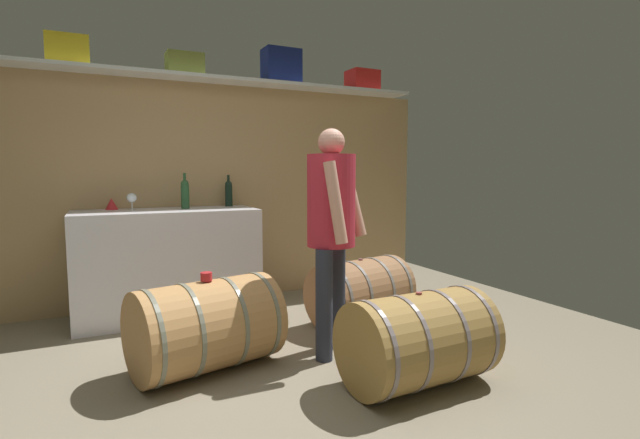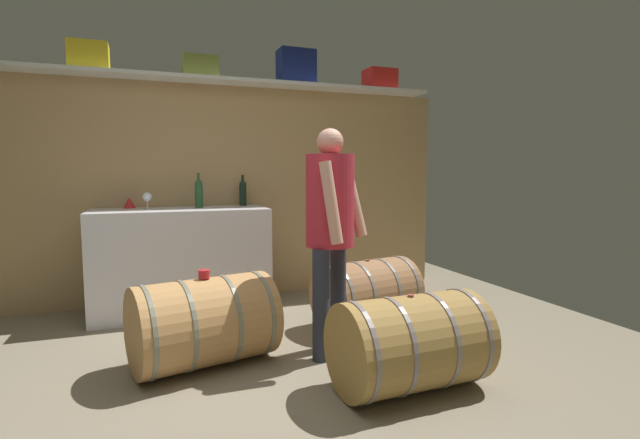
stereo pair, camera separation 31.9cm
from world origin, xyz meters
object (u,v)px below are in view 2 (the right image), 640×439
at_px(toolcase_yellow, 89,57).
at_px(wine_barrel_far, 367,293).
at_px(toolcase_olive, 200,67).
at_px(wine_glass, 147,197).
at_px(wine_bottle_green, 199,193).
at_px(wine_barrel_flank, 410,343).
at_px(visitor_tasting, 331,218).
at_px(wine_bottle_dark, 243,192).
at_px(red_funnel, 129,203).
at_px(wine_barrel_near, 204,322).
at_px(toolcase_red, 380,80).
at_px(tasting_cup, 204,274).
at_px(toolcase_navy, 296,67).
at_px(work_cabinet, 182,260).

height_order(toolcase_yellow, wine_barrel_far, toolcase_yellow).
relative_size(toolcase_olive, wine_glass, 2.13).
xyz_separation_m(toolcase_yellow, wine_bottle_green, (0.90, -0.16, -1.20)).
distance_m(wine_barrel_flank, visitor_tasting, 0.99).
height_order(toolcase_yellow, wine_bottle_dark, toolcase_yellow).
relative_size(red_funnel, wine_barrel_flank, 0.12).
relative_size(red_funnel, wine_barrel_near, 0.11).
bearing_deg(wine_barrel_near, toolcase_yellow, 102.73).
xyz_separation_m(red_funnel, wine_barrel_flank, (1.60, -2.35, -0.72)).
xyz_separation_m(toolcase_olive, wine_bottle_dark, (0.38, -0.02, -1.19)).
distance_m(toolcase_red, wine_barrel_flank, 3.23).
bearing_deg(red_funnel, visitor_tasting, -50.87).
xyz_separation_m(wine_bottle_dark, wine_glass, (-0.90, -0.17, -0.03)).
xyz_separation_m(wine_glass, tasting_cup, (0.34, -1.39, -0.44)).
xyz_separation_m(toolcase_yellow, visitor_tasting, (1.64, -1.67, -1.32)).
xyz_separation_m(toolcase_olive, wine_barrel_far, (1.20, -1.18, -2.00)).
relative_size(wine_bottle_dark, wine_bottle_green, 0.94).
height_order(toolcase_navy, work_cabinet, toolcase_navy).
bearing_deg(wine_glass, wine_bottle_green, 2.91).
height_order(toolcase_navy, visitor_tasting, toolcase_navy).
bearing_deg(toolcase_yellow, visitor_tasting, -46.21).
relative_size(toolcase_yellow, wine_bottle_green, 1.01).
distance_m(toolcase_yellow, work_cabinet, 1.97).
bearing_deg(visitor_tasting, toolcase_navy, -143.00).
relative_size(toolcase_olive, wine_bottle_green, 1.00).
bearing_deg(toolcase_red, wine_barrel_far, -121.59).
xyz_separation_m(tasting_cup, visitor_tasting, (0.86, -0.09, 0.35)).
height_order(wine_barrel_near, wine_barrel_far, wine_barrel_near).
distance_m(wine_bottle_dark, wine_bottle_green, 0.46).
relative_size(wine_glass, visitor_tasting, 0.10).
xyz_separation_m(toolcase_olive, wine_glass, (-0.51, -0.19, -1.22)).
bearing_deg(red_funnel, wine_bottle_green, -15.48).
height_order(work_cabinet, wine_bottle_green, wine_bottle_green).
xyz_separation_m(wine_bottle_green, wine_barrel_far, (1.26, -1.02, -0.82)).
height_order(toolcase_navy, red_funnel, toolcase_navy).
distance_m(wine_bottle_dark, wine_barrel_flank, 2.52).
bearing_deg(wine_barrel_flank, red_funnel, 121.39).
relative_size(toolcase_navy, wine_barrel_flank, 0.41).
relative_size(toolcase_navy, visitor_tasting, 0.23).
distance_m(work_cabinet, wine_barrel_far, 1.73).
height_order(wine_barrel_near, tasting_cup, tasting_cup).
distance_m(toolcase_yellow, wine_bottle_green, 1.51).
bearing_deg(toolcase_yellow, work_cabinet, -19.35).
relative_size(toolcase_yellow, toolcase_red, 1.04).
distance_m(wine_barrel_flank, tasting_cup, 1.38).
relative_size(toolcase_olive, work_cabinet, 0.21).
height_order(wine_barrel_far, tasting_cup, tasting_cup).
bearing_deg(work_cabinet, wine_bottle_dark, 19.58).
bearing_deg(wine_barrel_flank, visitor_tasting, 106.66).
distance_m(wine_bottle_dark, tasting_cup, 1.71).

